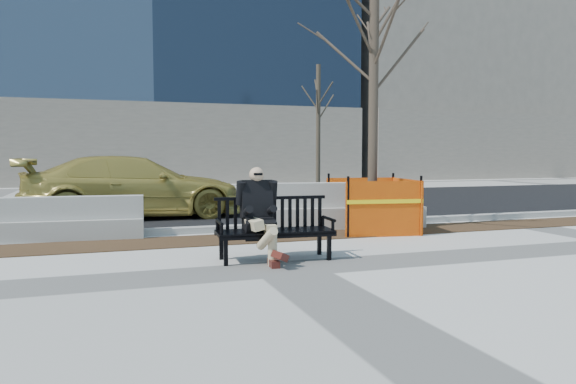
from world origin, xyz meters
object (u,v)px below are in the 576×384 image
at_px(jersey_barrier_right, 344,228).
at_px(bench, 275,260).
at_px(seated_man, 258,260).
at_px(sedan, 136,218).
at_px(jersey_barrier_left, 64,240).
at_px(tree_fence, 372,231).

bearing_deg(jersey_barrier_right, bench, -121.95).
bearing_deg(jersey_barrier_right, seated_man, -125.31).
relative_size(sedan, jersey_barrier_right, 1.54).
bearing_deg(sedan, seated_man, -166.70).
bearing_deg(seated_man, jersey_barrier_right, 49.65).
height_order(bench, seated_man, seated_man).
height_order(bench, jersey_barrier_right, jersey_barrier_right).
distance_m(bench, jersey_barrier_right, 3.55).
relative_size(seated_man, sedan, 0.27).
bearing_deg(jersey_barrier_right, sedan, 149.71).
bearing_deg(sedan, jersey_barrier_left, 155.49).
bearing_deg(tree_fence, jersey_barrier_left, 171.97).
bearing_deg(seated_man, jersey_barrier_left, 138.19).
distance_m(sedan, jersey_barrier_left, 3.31).
xyz_separation_m(bench, jersey_barrier_left, (-2.99, 2.87, 0.00)).
bearing_deg(bench, jersey_barrier_left, 139.87).
xyz_separation_m(sedan, jersey_barrier_left, (-1.37, -3.01, 0.00)).
bearing_deg(tree_fence, seated_man, -144.86).
relative_size(seated_man, jersey_barrier_left, 0.50).
bearing_deg(tree_fence, bench, -141.73).
xyz_separation_m(tree_fence, jersey_barrier_left, (-5.62, 0.79, 0.00)).
bearing_deg(bench, seated_man, 168.86).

